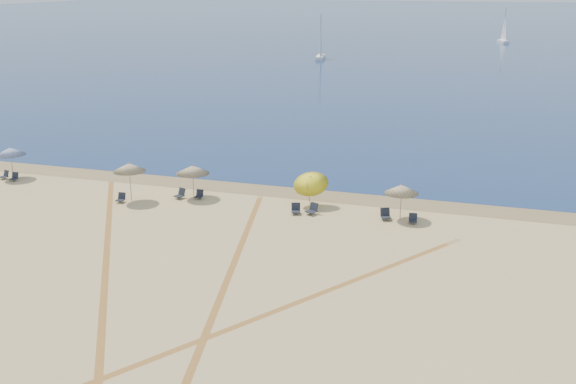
% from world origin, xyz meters
% --- Properties ---
extents(ground, '(160.00, 160.00, 0.00)m').
position_xyz_m(ground, '(0.00, 0.00, 0.00)').
color(ground, tan).
rests_on(ground, ground).
extents(ocean, '(500.00, 500.00, 0.00)m').
position_xyz_m(ocean, '(0.00, 225.00, 0.01)').
color(ocean, '#0C2151').
rests_on(ocean, ground).
extents(wet_sand, '(500.00, 500.00, 0.00)m').
position_xyz_m(wet_sand, '(0.00, 24.00, 0.00)').
color(wet_sand, olive).
rests_on(wet_sand, ground).
extents(umbrella_0, '(2.19, 2.19, 2.37)m').
position_xyz_m(umbrella_0, '(-21.84, 21.31, 2.03)').
color(umbrella_0, gray).
rests_on(umbrella_0, ground).
extents(umbrella_1, '(2.15, 2.15, 2.65)m').
position_xyz_m(umbrella_1, '(-10.70, 19.07, 2.31)').
color(umbrella_1, gray).
rests_on(umbrella_1, ground).
extents(umbrella_2, '(2.24, 2.24, 2.28)m').
position_xyz_m(umbrella_2, '(-7.01, 20.98, 1.93)').
color(umbrella_2, gray).
rests_on(umbrella_2, ground).
extents(umbrella_3, '(2.28, 2.27, 2.50)m').
position_xyz_m(umbrella_3, '(1.07, 21.48, 1.71)').
color(umbrella_3, gray).
rests_on(umbrella_3, ground).
extents(umbrella_4, '(2.11, 2.11, 2.25)m').
position_xyz_m(umbrella_4, '(7.04, 20.77, 1.91)').
color(umbrella_4, gray).
rests_on(umbrella_4, ground).
extents(chair_0, '(0.67, 0.73, 0.62)m').
position_xyz_m(chair_0, '(-22.27, 20.92, 0.27)').
color(chair_0, black).
rests_on(chair_0, ground).
extents(chair_1, '(0.55, 0.63, 0.61)m').
position_xyz_m(chair_1, '(-21.27, 20.71, 0.27)').
color(chair_1, black).
rests_on(chair_1, ground).
extents(chair_2, '(0.54, 0.62, 0.62)m').
position_xyz_m(chair_2, '(-11.18, 18.57, 0.27)').
color(chair_2, black).
rests_on(chair_2, ground).
extents(chair_3, '(0.75, 0.81, 0.67)m').
position_xyz_m(chair_3, '(-7.77, 20.48, 0.30)').
color(chair_3, black).
rests_on(chair_3, ground).
extents(chair_4, '(0.51, 0.59, 0.60)m').
position_xyz_m(chair_4, '(-6.52, 20.78, 0.27)').
color(chair_4, black).
rests_on(chair_4, ground).
extents(chair_5, '(0.73, 0.79, 0.67)m').
position_xyz_m(chair_5, '(0.60, 19.75, 0.30)').
color(chair_5, black).
rests_on(chair_5, ground).
extents(chair_6, '(0.82, 0.87, 0.71)m').
position_xyz_m(chair_6, '(1.63, 19.98, 0.31)').
color(chair_6, black).
rests_on(chair_6, ground).
extents(chair_7, '(0.80, 0.85, 0.70)m').
position_xyz_m(chair_7, '(6.19, 20.33, 0.31)').
color(chair_7, black).
rests_on(chair_7, ground).
extents(chair_8, '(0.56, 0.63, 0.60)m').
position_xyz_m(chair_8, '(7.90, 20.13, 0.26)').
color(chair_8, black).
rests_on(chair_8, ground).
extents(sailboat_1, '(2.25, 5.54, 8.02)m').
position_xyz_m(sailboat_1, '(-19.03, 102.79, 2.43)').
color(sailboat_1, white).
rests_on(sailboat_1, ocean).
extents(sailboat_2, '(2.73, 5.31, 7.67)m').
position_xyz_m(sailboat_2, '(12.85, 146.10, 2.32)').
color(sailboat_2, white).
rests_on(sailboat_2, ocean).
extents(tire_tracks, '(49.55, 44.30, 0.00)m').
position_xyz_m(tire_tracks, '(-1.50, 8.59, 0.00)').
color(tire_tracks, tan).
rests_on(tire_tracks, ground).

